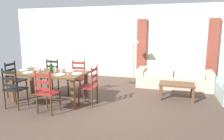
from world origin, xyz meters
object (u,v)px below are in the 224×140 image
wine_bottle (51,68)px  coffee_cup_primary (61,71)px  wine_glass_near_left (36,68)px  wine_glass_far_left (42,66)px  dining_chair_far_left (51,76)px  dining_chair_far_right (77,77)px  dining_chair_near_left (14,88)px  coffee_cup_secondary (40,70)px  dining_chair_head_west (15,79)px  dining_table (50,75)px  dining_chair_head_east (90,86)px  wine_glass_near_right (67,70)px  dining_chair_near_right (47,92)px  couch (174,78)px  standing_lamp (134,42)px  coffee_table (177,86)px

wine_bottle → coffee_cup_primary: wine_bottle is taller
wine_glass_near_left → wine_glass_far_left: bearing=94.0°
wine_bottle → wine_glass_near_left: (-0.38, -0.10, -0.01)m
dining_chair_far_left → dining_chair_far_right: (0.87, -0.01, 0.00)m
dining_chair_near_left → dining_chair_far_right: bearing=58.8°
wine_glass_far_left → coffee_cup_secondary: wine_glass_far_left is taller
dining_chair_far_left → dining_chair_head_west: size_ratio=1.00×
dining_table → dining_chair_head_east: bearing=-0.7°
dining_chair_far_right → dining_chair_head_west: bearing=-156.3°
wine_glass_far_left → coffee_cup_secondary: size_ratio=1.79×
dining_chair_far_right → wine_glass_far_left: (-0.73, -0.59, 0.38)m
dining_table → dining_chair_far_left: 0.87m
dining_chair_far_right → wine_bottle: wine_bottle is taller
dining_chair_far_right → coffee_cup_primary: (-0.09, -0.70, 0.32)m
wine_glass_near_left → wine_glass_near_right: (0.88, 0.02, 0.00)m
wine_glass_near_left → wine_bottle: bearing=14.6°
dining_chair_near_right → couch: size_ratio=0.42×
coffee_cup_primary → standing_lamp: standing_lamp is taller
dining_chair_far_right → dining_chair_head_west: 1.70m
dining_chair_far_right → couch: 3.07m
dining_chair_far_left → coffee_table: dining_chair_far_left is taller
wine_glass_near_left → wine_glass_near_right: 0.88m
dining_chair_head_west → couch: (4.19, 2.25, -0.19)m
dining_table → wine_glass_far_left: (-0.31, 0.13, 0.20)m
dining_chair_head_east → coffee_cup_secondary: 1.42m
dining_chair_head_east → coffee_table: (2.02, 1.08, -0.12)m
wine_glass_near_left → couch: size_ratio=0.07×
dining_chair_near_left → coffee_table: dining_chair_near_left is taller
dining_chair_near_right → standing_lamp: size_ratio=0.59×
wine_glass_near_right → wine_glass_far_left: 0.93m
dining_chair_near_left → standing_lamp: size_ratio=0.59×
coffee_cup_primary → wine_glass_near_left: bearing=-165.7°
dining_chair_far_right → wine_glass_far_left: 1.02m
dining_chair_near_right → wine_glass_near_left: dining_chair_near_right is taller
dining_chair_near_right → dining_chair_head_west: same height
dining_chair_head_east → wine_glass_near_left: dining_chair_head_east is taller
dining_table → coffee_cup_primary: bearing=2.7°
dining_table → dining_chair_near_left: dining_chair_near_left is taller
dining_chair_head_east → coffee_table: dining_chair_head_east is taller
wine_glass_near_right → coffee_cup_primary: size_ratio=1.79×
wine_glass_near_left → coffee_cup_primary: wine_glass_near_left is taller
dining_chair_far_right → dining_chair_head_east: 1.01m
dining_chair_near_left → dining_chair_near_right: (0.90, -0.03, 0.00)m
coffee_cup_primary → coffee_table: bearing=20.5°
dining_chair_head_west → wine_glass_near_right: (1.72, -0.16, 0.38)m
dining_chair_near_left → coffee_cup_primary: size_ratio=10.67×
coffee_cup_primary → couch: size_ratio=0.04×
dining_table → coffee_table: size_ratio=2.11×
dining_table → dining_chair_head_west: 1.15m
dining_chair_near_right → coffee_table: 3.29m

